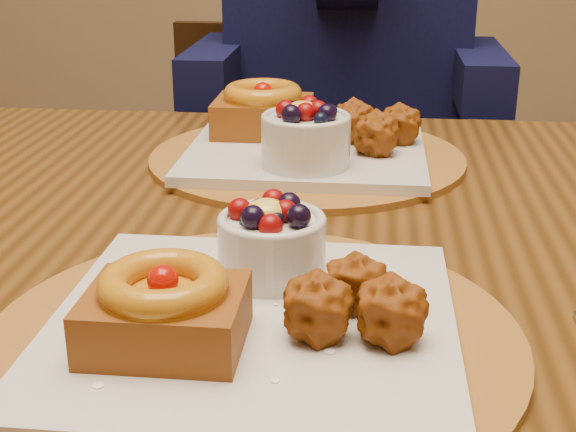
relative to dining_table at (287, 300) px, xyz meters
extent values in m
cube|color=#38210A|center=(0.00, 0.00, 0.06)|extent=(1.60, 0.90, 0.04)
cylinder|color=#5F3712|center=(0.00, -0.22, 0.08)|extent=(0.38, 0.38, 0.01)
cube|color=silver|center=(0.00, -0.22, 0.09)|extent=(0.28, 0.28, 0.01)
cube|color=#572808|center=(-0.05, -0.26, 0.12)|extent=(0.10, 0.08, 0.04)
torus|color=#9E4809|center=(-0.05, -0.26, 0.14)|extent=(0.08, 0.08, 0.02)
sphere|color=#9A0C02|center=(-0.05, -0.26, 0.14)|extent=(0.02, 0.02, 0.02)
sphere|color=#823B09|center=(0.07, -0.20, 0.12)|extent=(0.04, 0.04, 0.04)
sphere|color=#823B09|center=(0.05, -0.24, 0.12)|extent=(0.04, 0.04, 0.04)
sphere|color=#823B09|center=(0.09, -0.24, 0.12)|extent=(0.04, 0.04, 0.04)
cylinder|color=silver|center=(0.00, -0.15, 0.12)|extent=(0.08, 0.08, 0.05)
torus|color=silver|center=(0.00, -0.15, 0.14)|extent=(0.08, 0.08, 0.01)
ellipsoid|color=yellow|center=(0.00, -0.15, 0.15)|extent=(0.03, 0.03, 0.02)
cylinder|color=#5F3712|center=(0.00, 0.22, 0.08)|extent=(0.38, 0.38, 0.01)
cube|color=silver|center=(0.00, 0.22, 0.09)|extent=(0.28, 0.28, 0.01)
cube|color=#572808|center=(-0.06, 0.27, 0.12)|extent=(0.12, 0.10, 0.04)
torus|color=#9E4809|center=(-0.06, 0.27, 0.15)|extent=(0.10, 0.10, 0.02)
sphere|color=#9A0C02|center=(-0.06, 0.27, 0.15)|extent=(0.02, 0.02, 0.02)
sphere|color=#823B09|center=(0.08, 0.19, 0.12)|extent=(0.05, 0.05, 0.05)
sphere|color=#823B09|center=(0.05, 0.25, 0.12)|extent=(0.05, 0.05, 0.05)
sphere|color=#823B09|center=(0.11, 0.25, 0.12)|extent=(0.05, 0.05, 0.05)
cylinder|color=silver|center=(0.01, 0.14, 0.12)|extent=(0.10, 0.10, 0.05)
torus|color=silver|center=(0.01, 0.14, 0.15)|extent=(0.10, 0.10, 0.01)
ellipsoid|color=yellow|center=(0.00, 0.14, 0.16)|extent=(0.03, 0.03, 0.02)
cube|color=black|center=(-0.13, 0.69, -0.27)|extent=(0.42, 0.42, 0.04)
cylinder|color=black|center=(-0.31, 0.52, -0.48)|extent=(0.03, 0.03, 0.39)
cylinder|color=black|center=(0.04, 0.50, -0.48)|extent=(0.03, 0.03, 0.39)
cylinder|color=black|center=(-0.29, 0.87, -0.48)|extent=(0.03, 0.03, 0.39)
cylinder|color=black|center=(0.05, 0.85, -0.48)|extent=(0.03, 0.03, 0.39)
cube|color=black|center=(-0.12, 0.87, -0.06)|extent=(0.40, 0.05, 0.42)
cube|color=black|center=(0.03, 0.77, 0.13)|extent=(0.42, 0.22, 0.60)
cube|color=black|center=(-0.19, 0.65, 0.11)|extent=(0.08, 0.30, 0.08)
cube|color=black|center=(0.25, 0.65, 0.11)|extent=(0.08, 0.30, 0.08)
camera|label=1|loc=(0.08, -0.71, 0.36)|focal=50.00mm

